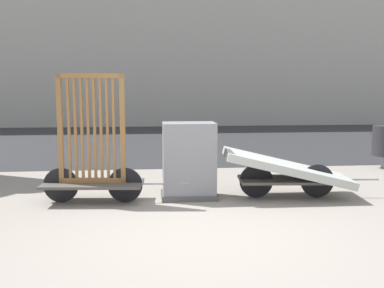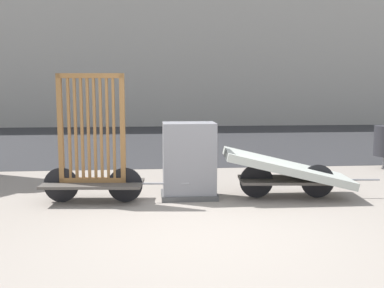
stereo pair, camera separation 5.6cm
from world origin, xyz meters
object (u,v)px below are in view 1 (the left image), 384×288
object	(u,v)px
trash_bin	(384,141)
bike_cart_with_bedframe	(93,159)
bike_cart_with_mattress	(287,170)
utility_cabinet	(189,163)

from	to	relation	value
trash_bin	bike_cart_with_bedframe	bearing A→B (deg)	-158.58
bike_cart_with_mattress	utility_cabinet	world-z (taller)	utility_cabinet
bike_cart_with_bedframe	utility_cabinet	size ratio (longest dim) A/B	1.87
trash_bin	utility_cabinet	bearing A→B (deg)	-153.77
bike_cart_with_mattress	trash_bin	distance (m)	3.58
bike_cart_with_bedframe	bike_cart_with_mattress	size ratio (longest dim) A/B	0.90
bike_cart_with_bedframe	bike_cart_with_mattress	bearing A→B (deg)	5.02
bike_cart_with_bedframe	trash_bin	world-z (taller)	bike_cart_with_bedframe
bike_cart_with_bedframe	trash_bin	size ratio (longest dim) A/B	2.43
bike_cart_with_mattress	utility_cabinet	xyz separation A→B (m)	(-1.51, 0.13, 0.12)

